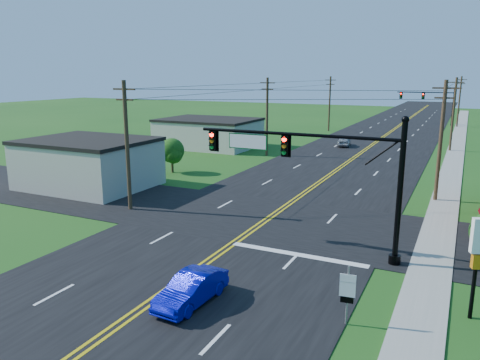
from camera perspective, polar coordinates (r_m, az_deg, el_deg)
The scene contains 18 objects.
ground at distance 21.28m, azimuth -10.03°, elevation -13.61°, with size 260.00×260.00×0.00m, color #1A4915.
road_main at distance 66.95m, azimuth 15.85°, elevation 4.28°, with size 16.00×220.00×0.04m, color black.
road_cross at distance 31.04m, azimuth 3.03°, elevation -4.79°, with size 70.00×10.00×0.04m, color black.
sidewalk at distance 56.09m, azimuth 24.57°, elevation 2.04°, with size 2.00×160.00×0.08m, color gray.
signal_mast_main at distance 24.79m, azimuth 8.81°, elevation 1.84°, with size 11.30×0.60×7.48m.
signal_mast_far at distance 95.67m, azimuth 21.95°, elevation 9.00°, with size 10.98×0.60×7.48m.
cream_bldg_near at distance 41.48m, azimuth -17.96°, elevation 1.99°, with size 10.20×8.20×4.10m.
cream_bldg_far at distance 61.83m, azimuth -3.82°, elevation 5.78°, with size 12.20×9.20×3.70m.
utility_pole_left_a at distance 33.16m, azimuth -13.61°, elevation 4.34°, with size 1.80×0.28×9.00m.
utility_pole_left_b at distance 54.68m, azimuth 3.32°, elevation 7.89°, with size 1.80×0.28×9.00m.
utility_pole_left_c at distance 80.22m, azimuth 10.87°, elevation 9.25°, with size 1.80×0.28×9.00m.
utility_pole_right_a at distance 37.62m, azimuth 23.28°, elevation 4.63°, with size 1.80×0.28×9.00m.
utility_pole_right_b at distance 63.49m, azimuth 24.57°, elevation 7.45°, with size 1.80×0.28×9.00m.
utility_pole_right_c at distance 93.43m, azimuth 25.17°, elevation 8.75°, with size 1.80×0.28×9.00m.
tree_left at distance 45.72m, azimuth -8.30°, elevation 3.57°, with size 2.40×2.40×3.37m.
blue_car at distance 20.07m, azimuth -5.94°, elevation -13.15°, with size 1.35×3.88×1.28m, color #080CB1.
distant_car at distance 63.63m, azimuth 12.57°, elevation 4.62°, with size 1.56×3.89×1.32m, color #9E9EA2.
route_sign at distance 18.58m, azimuth 12.96°, elevation -13.05°, with size 0.60×0.13×2.41m.
Camera 1 is at (11.43, -15.29, 9.41)m, focal length 35.00 mm.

